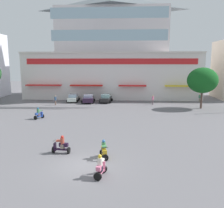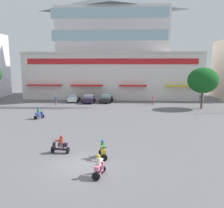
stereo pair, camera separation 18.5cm
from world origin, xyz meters
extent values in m
plane|color=slate|center=(0.00, 13.00, 0.00)|extent=(128.00, 128.00, 0.00)
cube|color=silver|center=(0.00, 35.94, 4.57)|extent=(35.48, 11.88, 9.14)
cube|color=silver|center=(0.00, 36.54, 13.64)|extent=(22.34, 10.69, 9.00)
pyramid|color=slate|center=(0.00, 36.54, 19.69)|extent=(22.78, 10.93, 3.11)
cube|color=red|center=(0.00, 29.94, 7.53)|extent=(32.64, 0.12, 1.06)
cube|color=silver|center=(0.00, 29.90, 9.26)|extent=(35.48, 0.70, 0.24)
cube|color=red|center=(-13.05, 29.45, 2.96)|extent=(6.90, 1.10, 0.20)
cube|color=red|center=(-4.67, 29.45, 2.96)|extent=(6.23, 1.10, 0.20)
cube|color=red|center=(4.17, 29.45, 2.96)|extent=(5.23, 1.10, 0.20)
cube|color=gold|center=(13.18, 29.45, 2.96)|extent=(5.71, 1.10, 0.20)
cube|color=#99B7C6|center=(0.00, 25.21, 11.84)|extent=(19.66, 0.08, 1.80)
cube|color=#99B7C6|center=(0.00, 25.21, 15.44)|extent=(19.66, 0.08, 1.80)
cylinder|color=brown|center=(15.06, 22.54, 1.43)|extent=(0.32, 0.32, 2.86)
ellipsoid|color=#15541D|center=(15.06, 22.54, 4.53)|extent=(4.80, 4.26, 4.06)
cube|color=silver|center=(-6.98, 28.05, 0.59)|extent=(1.82, 4.12, 0.64)
cube|color=#A5B9D1|center=(-6.98, 28.05, 1.18)|extent=(1.49, 2.09, 0.54)
cylinder|color=black|center=(-7.85, 29.26, 0.30)|extent=(0.61, 0.20, 0.60)
cylinder|color=black|center=(-6.24, 29.35, 0.30)|extent=(0.61, 0.20, 0.60)
cylinder|color=black|center=(-7.72, 26.76, 0.30)|extent=(0.61, 0.20, 0.60)
cylinder|color=black|center=(-6.11, 26.85, 0.30)|extent=(0.61, 0.20, 0.60)
cube|color=#2C1A32|center=(-3.94, 27.05, 0.65)|extent=(2.13, 3.97, 0.75)
cube|color=#A3ACC8|center=(-3.94, 27.05, 1.27)|extent=(1.72, 2.04, 0.50)
cylinder|color=black|center=(-4.94, 28.16, 0.30)|extent=(0.61, 0.21, 0.60)
cylinder|color=black|center=(-3.13, 28.31, 0.30)|extent=(0.61, 0.21, 0.60)
cylinder|color=black|center=(-4.75, 25.80, 0.30)|extent=(0.61, 0.21, 0.60)
cylinder|color=black|center=(-2.93, 25.95, 0.30)|extent=(0.61, 0.21, 0.60)
cube|color=#242324|center=(-0.74, 27.75, 0.61)|extent=(1.98, 4.06, 0.68)
cube|color=#8CBDBE|center=(-0.74, 27.75, 1.23)|extent=(1.59, 2.08, 0.57)
cylinder|color=black|center=(-1.48, 29.03, 0.30)|extent=(0.61, 0.21, 0.60)
cylinder|color=black|center=(0.19, 28.90, 0.30)|extent=(0.61, 0.21, 0.60)
cylinder|color=black|center=(-1.67, 26.59, 0.30)|extent=(0.61, 0.21, 0.60)
cylinder|color=black|center=(0.00, 26.46, 0.30)|extent=(0.61, 0.21, 0.60)
cylinder|color=black|center=(-8.15, 14.49, 0.26)|extent=(0.53, 0.37, 0.52)
cylinder|color=black|center=(-8.71, 13.43, 0.26)|extent=(0.53, 0.37, 0.52)
cube|color=#2749A5|center=(-8.43, 13.96, 0.32)|extent=(0.74, 1.07, 0.10)
cube|color=#2749A5|center=(-8.53, 13.77, 0.72)|extent=(0.58, 0.74, 0.28)
cube|color=#2749A5|center=(-8.21, 14.39, 0.51)|extent=(0.35, 0.27, 0.70)
cylinder|color=black|center=(-8.19, 14.41, 1.06)|extent=(0.48, 0.27, 0.04)
cube|color=#4C3E4A|center=(-8.49, 13.85, 0.60)|extent=(0.41, 0.40, 0.36)
cylinder|color=#427C4D|center=(-8.49, 13.85, 1.04)|extent=(0.43, 0.43, 0.52)
sphere|color=#23659A|center=(-8.49, 13.85, 1.41)|extent=(0.25, 0.25, 0.25)
cube|color=#427C4D|center=(-8.36, 14.09, 1.07)|extent=(0.51, 0.55, 0.10)
cylinder|color=black|center=(1.48, -1.12, 0.26)|extent=(0.54, 0.25, 0.52)
cylinder|color=black|center=(1.23, -2.24, 0.26)|extent=(0.54, 0.25, 0.52)
cube|color=pink|center=(1.36, -1.68, 0.32)|extent=(0.49, 1.05, 0.10)
cube|color=pink|center=(1.31, -1.88, 0.71)|extent=(0.43, 0.70, 0.28)
cube|color=pink|center=(1.46, -1.23, 0.50)|extent=(0.34, 0.21, 0.69)
cylinder|color=black|center=(1.46, -1.21, 1.05)|extent=(0.52, 0.15, 0.04)
cube|color=black|center=(1.33, -1.79, 0.59)|extent=(0.37, 0.34, 0.36)
cylinder|color=silver|center=(1.33, -1.79, 1.04)|extent=(0.38, 0.38, 0.54)
sphere|color=gold|center=(1.33, -1.79, 1.43)|extent=(0.25, 0.25, 0.25)
cube|color=silver|center=(1.39, -1.54, 1.07)|extent=(0.43, 0.50, 0.10)
cylinder|color=black|center=(1.44, 0.76, 0.26)|extent=(0.54, 0.26, 0.52)
cylinder|color=black|center=(1.16, 1.89, 0.26)|extent=(0.54, 0.26, 0.52)
cube|color=gold|center=(1.30, 1.33, 0.32)|extent=(0.51, 1.06, 0.10)
cube|color=gold|center=(1.25, 1.53, 0.68)|extent=(0.44, 0.70, 0.28)
cube|color=gold|center=(1.41, 0.88, 0.48)|extent=(0.34, 0.21, 0.67)
cylinder|color=black|center=(1.41, 0.85, 1.02)|extent=(0.51, 0.16, 0.04)
cube|color=#1E2B43|center=(1.27, 1.44, 0.56)|extent=(0.38, 0.35, 0.36)
cylinder|color=#417A49|center=(1.27, 1.44, 0.99)|extent=(0.39, 0.39, 0.49)
sphere|color=#306399|center=(1.27, 1.44, 1.35)|extent=(0.25, 0.25, 0.25)
cube|color=#417A49|center=(1.33, 1.19, 1.01)|extent=(0.43, 0.51, 0.10)
cylinder|color=black|center=(-2.94, 2.25, 0.26)|extent=(0.19, 0.53, 0.52)
cylinder|color=black|center=(-1.65, 2.15, 0.26)|extent=(0.19, 0.53, 0.52)
cube|color=black|center=(-2.30, 2.20, 0.32)|extent=(1.16, 0.37, 0.10)
cube|color=black|center=(-2.07, 2.18, 0.71)|extent=(0.75, 0.36, 0.28)
cube|color=black|center=(-2.82, 2.24, 0.50)|extent=(0.17, 0.33, 0.69)
cylinder|color=black|center=(-2.84, 2.25, 1.05)|extent=(0.08, 0.52, 0.04)
cube|color=slate|center=(-2.17, 2.19, 0.59)|extent=(0.31, 0.34, 0.36)
cylinder|color=#A44434|center=(-2.17, 2.19, 1.02)|extent=(0.35, 0.35, 0.49)
sphere|color=red|center=(-2.17, 2.19, 1.37)|extent=(0.25, 0.25, 0.25)
cube|color=#A44434|center=(-2.45, 2.21, 1.04)|extent=(0.47, 0.38, 0.10)
cylinder|color=slate|center=(7.69, 25.62, 0.41)|extent=(0.26, 0.26, 0.83)
cylinder|color=pink|center=(7.69, 25.62, 1.14)|extent=(0.42, 0.42, 0.63)
sphere|color=tan|center=(7.69, 25.62, 1.57)|extent=(0.21, 0.21, 0.21)
cylinder|color=gray|center=(16.66, 28.79, 0.40)|extent=(0.26, 0.26, 0.80)
cylinder|color=#407958|center=(16.66, 28.79, 1.08)|extent=(0.42, 0.42, 0.55)
sphere|color=tan|center=(16.66, 28.79, 1.47)|extent=(0.23, 0.23, 0.23)
cylinder|color=#7B5F53|center=(-9.29, 24.36, 0.41)|extent=(0.25, 0.25, 0.82)
cylinder|color=#315078|center=(-9.29, 24.36, 1.14)|extent=(0.41, 0.41, 0.63)
sphere|color=#DAA789|center=(-9.29, 24.36, 1.56)|extent=(0.22, 0.22, 0.22)
camera|label=1|loc=(2.94, -16.17, 7.31)|focal=38.41mm
camera|label=2|loc=(3.12, -16.16, 7.31)|focal=38.41mm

